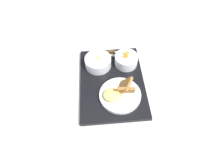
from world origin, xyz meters
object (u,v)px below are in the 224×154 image
object	(u,v)px
bowl_salad	(126,59)
knife	(109,52)
spoon	(115,55)
bowl_soup	(98,62)
plate_main	(120,94)

from	to	relation	value
bowl_salad	knife	bearing A→B (deg)	-141.07
bowl_salad	spoon	bearing A→B (deg)	-143.25
bowl_soup	knife	bearing A→B (deg)	137.68
bowl_soup	spoon	distance (m)	0.11
bowl_soup	spoon	xyz separation A→B (m)	(-0.05, 0.10, -0.02)
bowl_salad	bowl_soup	bearing A→B (deg)	-96.01
bowl_soup	plate_main	world-z (taller)	plate_main
bowl_soup	spoon	bearing A→B (deg)	116.80
bowl_soup	spoon	size ratio (longest dim) A/B	0.83
bowl_soup	knife	xyz separation A→B (m)	(-0.08, 0.07, -0.02)
bowl_salad	spoon	world-z (taller)	bowl_salad
bowl_salad	knife	distance (m)	0.12
bowl_soup	bowl_salad	bearing A→B (deg)	83.99
bowl_salad	spoon	size ratio (longest dim) A/B	0.73
bowl_salad	plate_main	size ratio (longest dim) A/B	0.61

